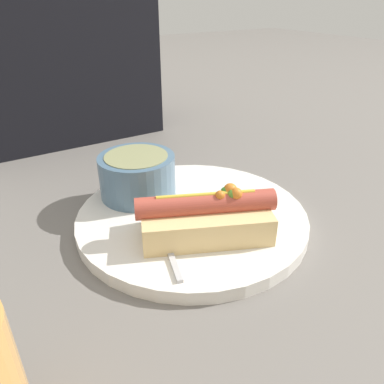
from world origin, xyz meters
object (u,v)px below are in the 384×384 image
(soup_bowl, at_px, (137,174))
(seated_diner, at_px, (45,17))
(spoon, at_px, (159,221))
(hot_dog, at_px, (206,217))

(soup_bowl, height_order, seated_diner, seated_diner)
(soup_bowl, xyz_separation_m, spoon, (-0.01, -0.08, -0.03))
(seated_diner, bearing_deg, soup_bowl, -88.19)
(spoon, bearing_deg, soup_bowl, 9.08)
(hot_dog, xyz_separation_m, spoon, (-0.04, 0.05, -0.02))
(hot_dog, relative_size, seated_diner, 0.31)
(seated_diner, bearing_deg, hot_dog, -85.62)
(hot_dog, relative_size, soup_bowl, 1.57)
(soup_bowl, height_order, spoon, soup_bowl)
(soup_bowl, bearing_deg, spoon, -97.60)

